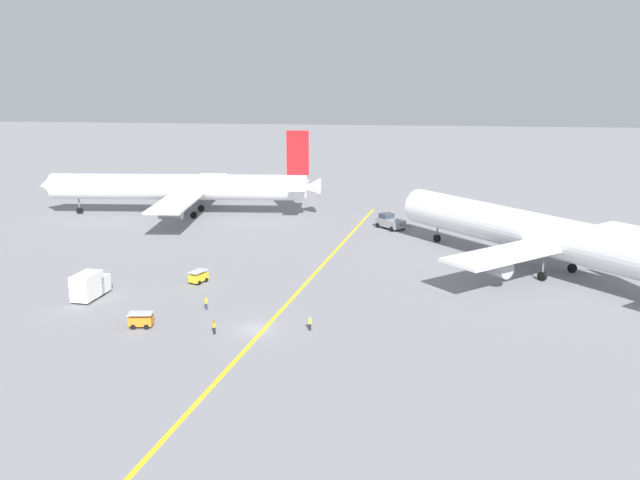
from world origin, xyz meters
name	(u,v)px	position (x,y,z in m)	size (l,w,h in m)	color
ground_plane	(255,329)	(0.00, 0.00, 0.00)	(600.00, 600.00, 0.00)	gray
taxiway_stripe	(290,301)	(2.20, 10.00, 0.00)	(0.50, 120.00, 0.01)	yellow
airliner_at_gate_left	(182,187)	(-28.48, 59.14, 5.61)	(57.42, 45.59, 17.04)	white
airliner_being_pushed	(542,235)	(35.93, 27.40, 5.45)	(42.94, 46.26, 16.33)	white
pushback_tug	(390,222)	(13.70, 52.08, 1.27)	(6.91, 7.41, 2.99)	gray
gse_baggage_cart_trailing	(198,277)	(-11.56, 15.79, 0.86)	(2.47, 3.12, 1.71)	gold
gse_catering_truck_tall	(90,285)	(-23.28, 7.73, 1.76)	(2.89, 6.02, 3.50)	silver
gse_baggage_cart_near_cluster	(141,320)	(-13.03, -0.97, 0.86)	(2.93, 1.96, 1.71)	orange
ground_crew_marshaller_foreground	(206,303)	(-7.37, 5.57, 0.85)	(0.40, 0.43, 1.63)	#2D3351
ground_crew_wing_walker_right	(214,327)	(-4.20, -1.90, 0.83)	(0.36, 0.49, 1.60)	black
ground_crew_ramp_agent_by_cones	(310,323)	(6.13, 0.56, 0.81)	(0.36, 0.48, 1.56)	black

